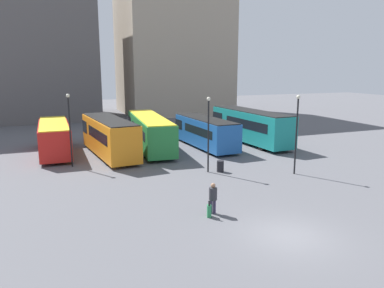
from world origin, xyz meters
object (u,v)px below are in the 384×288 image
bus_3 (205,131)px  suitcase (209,211)px  bus_2 (150,131)px  traveler (213,196)px  lamp_post_2 (208,128)px  lamp_post_0 (297,128)px  trash_bin (220,166)px  bus_4 (250,125)px  bus_0 (54,137)px  bus_1 (109,136)px  lamp_post_1 (70,124)px

bus_3 → suitcase: (-6.76, -16.12, -1.23)m
bus_2 → bus_3: bus_2 is taller
traveler → lamp_post_2: lamp_post_2 is taller
bus_2 → lamp_post_0: lamp_post_0 is taller
lamp_post_0 → trash_bin: lamp_post_0 is taller
bus_2 → trash_bin: 10.45m
bus_4 → trash_bin: size_ratio=13.71×
bus_0 → bus_4: bearing=-95.6°
bus_0 → suitcase: bearing=-158.9°
bus_4 → suitcase: bus_4 is taller
trash_bin → bus_0: bearing=135.6°
trash_bin → suitcase: bearing=-119.5°
bus_1 → trash_bin: bus_1 is taller
lamp_post_0 → lamp_post_1: 17.00m
bus_1 → trash_bin: 10.85m
bus_2 → bus_4: (10.36, -1.03, 0.13)m
lamp_post_2 → bus_4: bearing=45.6°
lamp_post_2 → trash_bin: size_ratio=6.54×
bus_1 → bus_3: size_ratio=1.09×
suitcase → lamp_post_0: bearing=-43.0°
bus_0 → suitcase: 19.87m
lamp_post_0 → lamp_post_2: 6.31m
lamp_post_1 → bus_2: bearing=30.5°
traveler → bus_3: bearing=-4.4°
bus_0 → bus_4: (18.93, -2.01, 0.29)m
traveler → lamp_post_2: 8.39m
lamp_post_1 → lamp_post_2: lamp_post_1 is taller
trash_bin → bus_4: bearing=49.5°
traveler → lamp_post_2: size_ratio=0.30×
lamp_post_2 → trash_bin: lamp_post_2 is taller
lamp_post_1 → bus_1: bearing=39.2°
bus_2 → lamp_post_1: size_ratio=2.18×
lamp_post_0 → traveler: bearing=-151.4°
bus_1 → lamp_post_0: 15.94m
bus_0 → bus_3: (13.73, -2.45, 0.02)m
bus_0 → lamp_post_0: lamp_post_0 is taller
lamp_post_0 → lamp_post_2: (-5.68, 2.73, -0.09)m
bus_0 → lamp_post_1: lamp_post_1 is taller
traveler → suitcase: traveler is taller
bus_0 → lamp_post_1: size_ratio=1.72×
bus_1 → lamp_post_2: size_ratio=1.86×
bus_0 → lamp_post_1: (1.09, -5.39, 1.81)m
bus_3 → lamp_post_1: (-12.64, -2.94, 1.79)m
bus_3 → lamp_post_2: bearing=155.1°
bus_0 → lamp_post_2: (10.37, -10.73, 1.75)m
bus_1 → bus_0: bearing=53.5°
bus_1 → bus_4: (14.46, 0.63, 0.04)m
bus_4 → lamp_post_1: (-17.83, -3.38, 1.52)m
suitcase → lamp_post_0: 10.86m
lamp_post_0 → bus_4: bearing=75.9°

